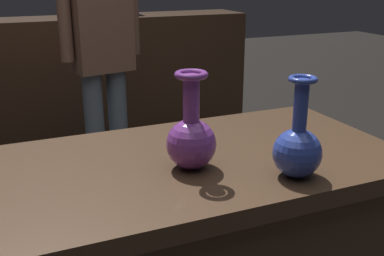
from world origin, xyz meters
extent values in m
cube|color=#422D1E|center=(0.00, 0.00, 0.78)|extent=(1.20, 0.64, 0.05)
cube|color=#382619|center=(0.00, 2.20, 0.47)|extent=(2.60, 0.40, 0.95)
cube|color=#382619|center=(0.00, 2.20, 0.97)|extent=(2.60, 0.40, 0.04)
sphere|color=#7A388E|center=(-0.03, -0.06, 0.87)|extent=(0.13, 0.13, 0.13)
cylinder|color=#7A388E|center=(-0.03, -0.06, 0.99)|extent=(0.04, 0.04, 0.13)
torus|color=#7A388E|center=(-0.03, -0.06, 1.05)|extent=(0.09, 0.09, 0.02)
sphere|color=#2D429E|center=(0.19, -0.22, 0.86)|extent=(0.13, 0.13, 0.13)
cylinder|color=#2D429E|center=(0.19, -0.22, 0.98)|extent=(0.04, 0.04, 0.14)
torus|color=#2D429E|center=(0.19, -0.22, 1.05)|extent=(0.07, 0.07, 0.01)
cone|color=#E55B1E|center=(0.00, 2.21, 1.00)|extent=(0.09, 0.09, 0.02)
cone|color=#7A388E|center=(0.52, 2.28, 1.00)|extent=(0.08, 0.08, 0.02)
cylinder|color=slate|center=(0.15, 1.46, 0.38)|extent=(0.11, 0.11, 0.76)
cylinder|color=slate|center=(0.01, 1.43, 0.38)|extent=(0.11, 0.11, 0.76)
cube|color=brown|center=(0.08, 1.44, 1.07)|extent=(0.35, 0.25, 0.60)
cylinder|color=brown|center=(0.27, 1.49, 1.10)|extent=(0.07, 0.07, 0.51)
cylinder|color=brown|center=(-0.12, 1.40, 1.10)|extent=(0.07, 0.07, 0.51)
camera|label=1|loc=(-0.48, -1.11, 1.30)|focal=43.55mm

